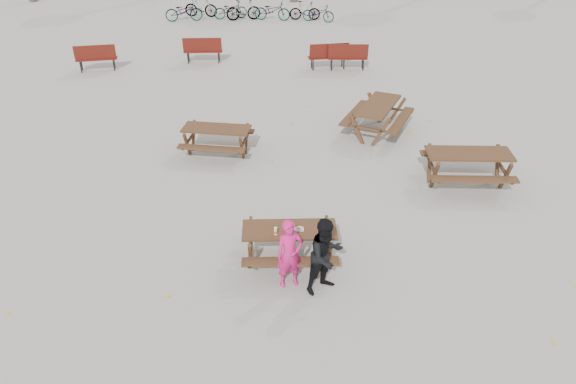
{
  "coord_description": "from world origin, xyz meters",
  "views": [
    {
      "loc": [
        -0.28,
        -8.85,
        6.73
      ],
      "look_at": [
        0.0,
        1.0,
        1.0
      ],
      "focal_mm": 35.0,
      "sensor_mm": 36.0,
      "label": 1
    }
  ],
  "objects_px": {
    "food_tray": "(299,229)",
    "picnic_table_east": "(467,169)",
    "child": "(290,254)",
    "main_picnic_table": "(289,237)",
    "adult": "(326,256)",
    "soda_bottle": "(276,231)",
    "picnic_table_far": "(377,119)",
    "picnic_table_north": "(217,141)"
  },
  "relations": [
    {
      "from": "main_picnic_table",
      "to": "soda_bottle",
      "type": "bearing_deg",
      "value": -144.37
    },
    {
      "from": "picnic_table_north",
      "to": "picnic_table_far",
      "type": "relative_size",
      "value": 0.86
    },
    {
      "from": "picnic_table_east",
      "to": "main_picnic_table",
      "type": "bearing_deg",
      "value": -142.51
    },
    {
      "from": "food_tray",
      "to": "picnic_table_east",
      "type": "xyz_separation_m",
      "value": [
        4.19,
        3.04,
        -0.36
      ]
    },
    {
      "from": "main_picnic_table",
      "to": "food_tray",
      "type": "distance_m",
      "value": 0.28
    },
    {
      "from": "soda_bottle",
      "to": "picnic_table_east",
      "type": "relative_size",
      "value": 0.09
    },
    {
      "from": "food_tray",
      "to": "picnic_table_far",
      "type": "distance_m",
      "value": 6.64
    },
    {
      "from": "child",
      "to": "picnic_table_north",
      "type": "bearing_deg",
      "value": 91.58
    },
    {
      "from": "picnic_table_north",
      "to": "main_picnic_table",
      "type": "bearing_deg",
      "value": -59.92
    },
    {
      "from": "child",
      "to": "adult",
      "type": "distance_m",
      "value": 0.66
    },
    {
      "from": "child",
      "to": "picnic_table_east",
      "type": "relative_size",
      "value": 0.69
    },
    {
      "from": "adult",
      "to": "picnic_table_east",
      "type": "distance_m",
      "value": 5.36
    },
    {
      "from": "child",
      "to": "picnic_table_far",
      "type": "xyz_separation_m",
      "value": [
        2.74,
        6.76,
        -0.24
      ]
    },
    {
      "from": "adult",
      "to": "picnic_table_far",
      "type": "distance_m",
      "value": 7.22
    },
    {
      "from": "food_tray",
      "to": "main_picnic_table",
      "type": "bearing_deg",
      "value": 164.15
    },
    {
      "from": "food_tray",
      "to": "picnic_table_north",
      "type": "distance_m",
      "value": 5.29
    },
    {
      "from": "picnic_table_far",
      "to": "food_tray",
      "type": "bearing_deg",
      "value": -176.66
    },
    {
      "from": "soda_bottle",
      "to": "food_tray",
      "type": "bearing_deg",
      "value": 17.46
    },
    {
      "from": "main_picnic_table",
      "to": "food_tray",
      "type": "xyz_separation_m",
      "value": [
        0.18,
        -0.05,
        0.21
      ]
    },
    {
      "from": "food_tray",
      "to": "adult",
      "type": "distance_m",
      "value": 0.9
    },
    {
      "from": "picnic_table_east",
      "to": "picnic_table_north",
      "type": "height_order",
      "value": "picnic_table_east"
    },
    {
      "from": "child",
      "to": "picnic_table_east",
      "type": "height_order",
      "value": "child"
    },
    {
      "from": "picnic_table_east",
      "to": "child",
      "type": "bearing_deg",
      "value": -136.92
    },
    {
      "from": "adult",
      "to": "picnic_table_north",
      "type": "relative_size",
      "value": 0.84
    },
    {
      "from": "main_picnic_table",
      "to": "child",
      "type": "xyz_separation_m",
      "value": [
        -0.02,
        -0.69,
        0.1
      ]
    },
    {
      "from": "adult",
      "to": "picnic_table_north",
      "type": "bearing_deg",
      "value": 79.03
    },
    {
      "from": "child",
      "to": "picnic_table_north",
      "type": "relative_size",
      "value": 0.77
    },
    {
      "from": "child",
      "to": "main_picnic_table",
      "type": "bearing_deg",
      "value": 72.33
    },
    {
      "from": "soda_bottle",
      "to": "adult",
      "type": "height_order",
      "value": "adult"
    },
    {
      "from": "picnic_table_north",
      "to": "picnic_table_far",
      "type": "xyz_separation_m",
      "value": [
        4.51,
        1.24,
        0.06
      ]
    },
    {
      "from": "picnic_table_east",
      "to": "soda_bottle",
      "type": "bearing_deg",
      "value": -142.44
    },
    {
      "from": "main_picnic_table",
      "to": "food_tray",
      "type": "relative_size",
      "value": 10.0
    },
    {
      "from": "food_tray",
      "to": "soda_bottle",
      "type": "relative_size",
      "value": 1.06
    },
    {
      "from": "soda_bottle",
      "to": "picnic_table_east",
      "type": "height_order",
      "value": "soda_bottle"
    },
    {
      "from": "food_tray",
      "to": "adult",
      "type": "height_order",
      "value": "adult"
    },
    {
      "from": "food_tray",
      "to": "picnic_table_north",
      "type": "relative_size",
      "value": 0.1
    },
    {
      "from": "food_tray",
      "to": "child",
      "type": "bearing_deg",
      "value": -107.08
    },
    {
      "from": "soda_bottle",
      "to": "adult",
      "type": "relative_size",
      "value": 0.11
    },
    {
      "from": "main_picnic_table",
      "to": "adult",
      "type": "xyz_separation_m",
      "value": [
        0.62,
        -0.83,
        0.16
      ]
    },
    {
      "from": "picnic_table_east",
      "to": "picnic_table_north",
      "type": "distance_m",
      "value": 6.43
    },
    {
      "from": "soda_bottle",
      "to": "picnic_table_far",
      "type": "bearing_deg",
      "value": 64.53
    },
    {
      "from": "main_picnic_table",
      "to": "adult",
      "type": "relative_size",
      "value": 1.21
    }
  ]
}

